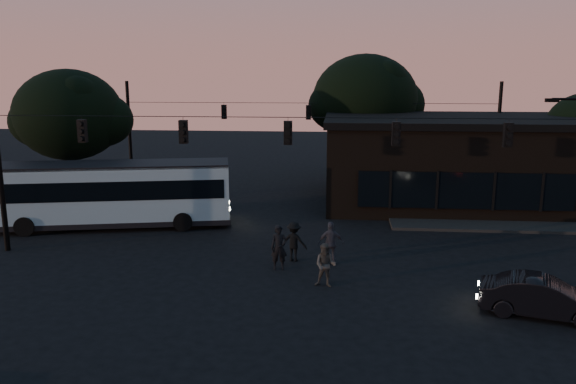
# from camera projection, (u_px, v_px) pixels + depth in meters

# --- Properties ---
(ground) EXTENTS (120.00, 120.00, 0.00)m
(ground) POSITION_uv_depth(u_px,v_px,m) (278.00, 293.00, 20.86)
(ground) COLOR black
(ground) RESTS_ON ground
(sidewalk_far_right) EXTENTS (14.00, 10.00, 0.15)m
(sidewalk_far_right) POSITION_uv_depth(u_px,v_px,m) (503.00, 209.00, 33.43)
(sidewalk_far_right) COLOR black
(sidewalk_far_right) RESTS_ON ground
(sidewalk_far_left) EXTENTS (14.00, 10.00, 0.15)m
(sidewalk_far_left) POSITION_uv_depth(u_px,v_px,m) (83.00, 201.00, 35.71)
(sidewalk_far_left) COLOR black
(sidewalk_far_left) RESTS_ON ground
(building) EXTENTS (15.40, 10.41, 5.40)m
(building) POSITION_uv_depth(u_px,v_px,m) (448.00, 160.00, 35.08)
(building) COLOR black
(building) RESTS_ON ground
(tree_behind) EXTENTS (7.60, 7.60, 9.43)m
(tree_behind) POSITION_uv_depth(u_px,v_px,m) (365.00, 99.00, 40.67)
(tree_behind) COLOR black
(tree_behind) RESTS_ON ground
(tree_left) EXTENTS (6.40, 6.40, 8.30)m
(tree_left) POSITION_uv_depth(u_px,v_px,m) (69.00, 115.00, 33.61)
(tree_left) COLOR black
(tree_left) RESTS_ON ground
(signal_rig_near) EXTENTS (26.24, 0.30, 7.50)m
(signal_rig_near) POSITION_uv_depth(u_px,v_px,m) (288.00, 159.00, 23.84)
(signal_rig_near) COLOR black
(signal_rig_near) RESTS_ON ground
(signal_rig_far) EXTENTS (26.24, 0.30, 7.50)m
(signal_rig_far) POSITION_uv_depth(u_px,v_px,m) (308.00, 129.00, 39.48)
(signal_rig_far) COLOR black
(signal_rig_far) RESTS_ON ground
(bus) EXTENTS (12.45, 5.24, 3.42)m
(bus) POSITION_uv_depth(u_px,v_px,m) (114.00, 191.00, 29.57)
(bus) COLOR #91B0B9
(bus) RESTS_ON ground
(car) EXTENTS (4.30, 2.47, 1.34)m
(car) POSITION_uv_depth(u_px,v_px,m) (543.00, 297.00, 18.72)
(car) COLOR black
(car) RESTS_ON ground
(pedestrian_a) EXTENTS (0.74, 0.53, 1.89)m
(pedestrian_a) POSITION_uv_depth(u_px,v_px,m) (279.00, 248.00, 23.17)
(pedestrian_a) COLOR black
(pedestrian_a) RESTS_ON ground
(pedestrian_b) EXTENTS (0.92, 0.76, 1.70)m
(pedestrian_b) POSITION_uv_depth(u_px,v_px,m) (325.00, 265.00, 21.32)
(pedestrian_b) COLOR #383633
(pedestrian_b) RESTS_ON ground
(pedestrian_c) EXTENTS (1.14, 0.56, 1.88)m
(pedestrian_c) POSITION_uv_depth(u_px,v_px,m) (331.00, 243.00, 23.76)
(pedestrian_c) COLOR #2E2F38
(pedestrian_c) RESTS_ON ground
(pedestrian_d) EXTENTS (1.26, 0.91, 1.76)m
(pedestrian_d) POSITION_uv_depth(u_px,v_px,m) (294.00, 241.00, 24.28)
(pedestrian_d) COLOR black
(pedestrian_d) RESTS_ON ground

